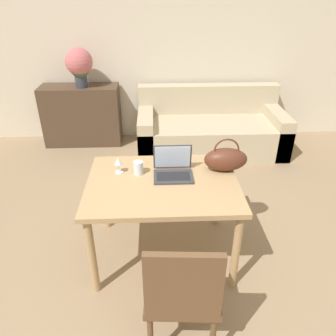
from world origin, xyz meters
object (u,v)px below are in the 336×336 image
at_px(chair, 182,290).
at_px(drinking_glass, 138,168).
at_px(laptop, 173,167).
at_px(handbag, 226,159).
at_px(flower_vase, 79,65).
at_px(wine_glass, 118,162).
at_px(couch, 210,129).

distance_m(chair, drinking_glass, 1.05).
relative_size(laptop, handbag, 0.88).
relative_size(laptop, flower_vase, 0.60).
relative_size(chair, laptop, 2.95).
distance_m(drinking_glass, wine_glass, 0.17).
relative_size(drinking_glass, wine_glass, 0.80).
bearing_deg(couch, flower_vase, 173.01).
bearing_deg(chair, flower_vase, 113.13).
bearing_deg(handbag, laptop, -173.32).
relative_size(couch, flower_vase, 3.90).
distance_m(couch, flower_vase, 1.95).
bearing_deg(chair, laptop, 93.76).
distance_m(wine_glass, flower_vase, 2.26).
height_order(couch, laptop, laptop).
height_order(chair, handbag, handbag).
bearing_deg(drinking_glass, couch, 64.92).
xyz_separation_m(chair, couch, (0.63, 2.92, -0.23)).
relative_size(handbag, flower_vase, 0.69).
distance_m(couch, drinking_glass, 2.21).
bearing_deg(couch, handbag, -96.16).
bearing_deg(wine_glass, laptop, -5.39).
relative_size(chair, handbag, 2.59).
bearing_deg(drinking_glass, handbag, 2.74).
height_order(couch, wine_glass, wine_glass).
xyz_separation_m(couch, handbag, (-0.21, -1.91, 0.55)).
distance_m(laptop, flower_vase, 2.47).
relative_size(couch, drinking_glass, 18.45).
xyz_separation_m(couch, laptop, (-0.64, -1.96, 0.51)).
bearing_deg(wine_glass, chair, -66.42).
distance_m(chair, handbag, 1.14).
bearing_deg(chair, couch, 81.41).
bearing_deg(chair, wine_glass, 117.22).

